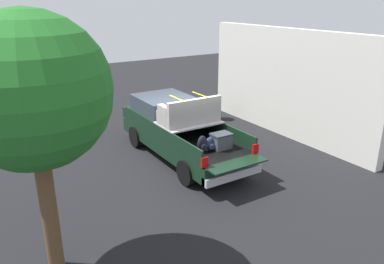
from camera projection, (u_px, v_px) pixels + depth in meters
The scene contains 5 objects.
ground_plane at pixel (183, 157), 12.77m from camera, with size 40.00×40.00×0.00m, color black.
pickup_truck at pixel (177, 128), 12.75m from camera, with size 6.05×2.06×2.23m.
building_facade at pixel (286, 83), 14.39m from camera, with size 8.34×0.36×4.08m, color silver.
tree_background at pixel (32, 93), 6.37m from camera, with size 2.76×2.76×5.00m.
trash_can at pixel (214, 108), 16.66m from camera, with size 0.60×0.60×0.98m.
Camera 1 is at (-10.10, 5.98, 5.12)m, focal length 35.22 mm.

